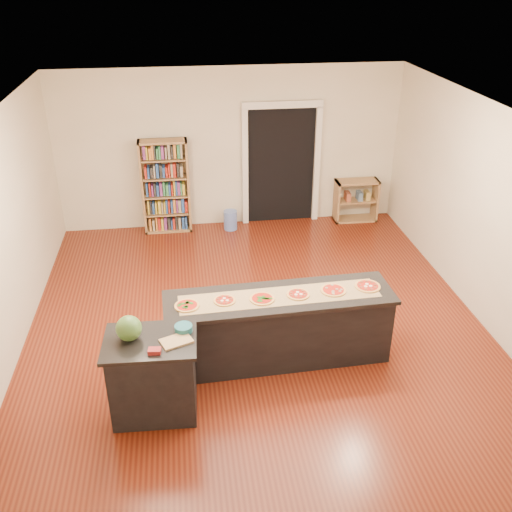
{
  "coord_description": "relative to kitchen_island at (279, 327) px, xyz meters",
  "views": [
    {
      "loc": [
        -0.87,
        -6.15,
        4.37
      ],
      "look_at": [
        0.0,
        0.2,
        1.0
      ],
      "focal_mm": 40.0,
      "sensor_mm": 36.0,
      "label": 1
    }
  ],
  "objects": [
    {
      "name": "doorway",
      "position": [
        0.73,
        4.07,
        0.76
      ],
      "size": [
        1.4,
        0.09,
        2.21
      ],
      "color": "black",
      "rests_on": "room"
    },
    {
      "name": "kraft_paper",
      "position": [
        0.0,
        -0.01,
        0.44
      ],
      "size": [
        2.35,
        0.51,
        0.0
      ],
      "primitive_type": "cube",
      "rotation": [
        0.0,
        0.0,
        0.04
      ],
      "color": "tan",
      "rests_on": "kitchen_island"
    },
    {
      "name": "pizza_c",
      "position": [
        -0.21,
        -0.05,
        0.45
      ],
      "size": [
        0.27,
        0.27,
        0.02
      ],
      "color": "gold",
      "rests_on": "kitchen_island"
    },
    {
      "name": "package_teal",
      "position": [
        -1.12,
        -0.62,
        0.52
      ],
      "size": [
        0.19,
        0.19,
        0.07
      ],
      "primitive_type": "cylinder",
      "color": "#195966",
      "rests_on": "side_counter"
    },
    {
      "name": "kitchen_island",
      "position": [
        0.0,
        0.0,
        0.0
      ],
      "size": [
        2.69,
        0.73,
        0.89
      ],
      "rotation": [
        0.0,
        0.0,
        0.04
      ],
      "color": "black",
      "rests_on": "ground"
    },
    {
      "name": "room",
      "position": [
        -0.17,
        0.61,
        0.95
      ],
      "size": [
        6.0,
        7.0,
        2.8
      ],
      "color": "beige",
      "rests_on": "ground"
    },
    {
      "name": "waste_bin",
      "position": [
        -0.22,
        3.81,
        -0.27
      ],
      "size": [
        0.24,
        0.24,
        0.35
      ],
      "primitive_type": "cylinder",
      "color": "#5F7FD3",
      "rests_on": "ground"
    },
    {
      "name": "pizza_d",
      "position": [
        0.22,
        -0.01,
        0.45
      ],
      "size": [
        0.26,
        0.26,
        0.02
      ],
      "color": "gold",
      "rests_on": "kitchen_island"
    },
    {
      "name": "pizza_e",
      "position": [
        0.64,
        0.02,
        0.45
      ],
      "size": [
        0.29,
        0.29,
        0.02
      ],
      "color": "gold",
      "rests_on": "kitchen_island"
    },
    {
      "name": "package_red",
      "position": [
        -1.41,
        -0.95,
        0.51
      ],
      "size": [
        0.13,
        0.1,
        0.04
      ],
      "primitive_type": "cube",
      "rotation": [
        0.0,
        0.0,
        -0.11
      ],
      "color": "maroon",
      "rests_on": "side_counter"
    },
    {
      "name": "pizza_a",
      "position": [
        -1.07,
        -0.08,
        0.45
      ],
      "size": [
        0.28,
        0.28,
        0.02
      ],
      "color": "gold",
      "rests_on": "kitchen_island"
    },
    {
      "name": "pizza_f",
      "position": [
        1.07,
        0.06,
        0.45
      ],
      "size": [
        0.29,
        0.29,
        0.02
      ],
      "color": "gold",
      "rests_on": "kitchen_island"
    },
    {
      "name": "low_shelf",
      "position": [
        2.12,
        3.89,
        -0.06
      ],
      "size": [
        0.78,
        0.33,
        0.78
      ],
      "primitive_type": "cube",
      "color": "#A27D4F",
      "rests_on": "ground"
    },
    {
      "name": "side_counter",
      "position": [
        -1.46,
        -0.73,
        0.03
      ],
      "size": [
        0.94,
        0.69,
        0.93
      ],
      "rotation": [
        0.0,
        0.0,
        -0.04
      ],
      "color": "black",
      "rests_on": "ground"
    },
    {
      "name": "pizza_b",
      "position": [
        -0.64,
        -0.03,
        0.45
      ],
      "size": [
        0.25,
        0.25,
        0.02
      ],
      "color": "gold",
      "rests_on": "kitchen_island"
    },
    {
      "name": "bookshelf",
      "position": [
        -1.33,
        3.91,
        0.38
      ],
      "size": [
        0.83,
        0.29,
        1.65
      ],
      "primitive_type": "cube",
      "color": "#A27D4F",
      "rests_on": "ground"
    },
    {
      "name": "watermelon",
      "position": [
        -1.66,
        -0.68,
        0.62
      ],
      "size": [
        0.26,
        0.26,
        0.26
      ],
      "primitive_type": "sphere",
      "color": "#144214",
      "rests_on": "side_counter"
    },
    {
      "name": "cutting_board",
      "position": [
        -1.2,
        -0.8,
        0.5
      ],
      "size": [
        0.36,
        0.3,
        0.02
      ],
      "primitive_type": "cube",
      "rotation": [
        0.0,
        0.0,
        0.38
      ],
      "color": "tan",
      "rests_on": "side_counter"
    }
  ]
}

